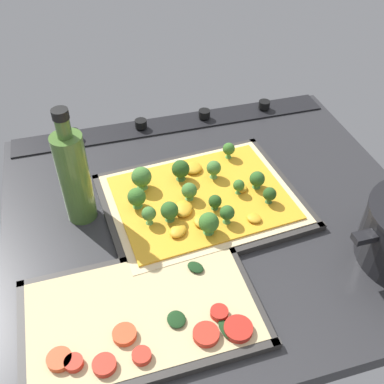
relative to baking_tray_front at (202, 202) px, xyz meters
The scene contains 7 objects.
ground_plane 3.70cm from the baking_tray_front, 116.13° to the left, with size 78.24×69.70×3.00cm, color #28282B.
stove_control_panel 28.51cm from the baking_tray_front, 92.83° to the right, with size 75.11×7.00×2.60cm.
baking_tray_front is the anchor object (origin of this frame).
broccoli_pizza 1.73cm from the baking_tray_front, ahead, with size 36.83×29.59×6.10cm.
baking_tray_back 26.81cm from the baking_tray_front, 53.26° to the left, with size 36.84×22.94×1.30cm.
veggie_pizza_back 27.31cm from the baking_tray_front, 54.73° to the left, with size 34.40×20.51×1.90cm.
oil_bottle 24.68cm from the baking_tray_front, ahead, with size 5.51×5.51×23.20cm.
Camera 1 is at (20.59, 57.91, 60.64)cm, focal length 42.09 mm.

